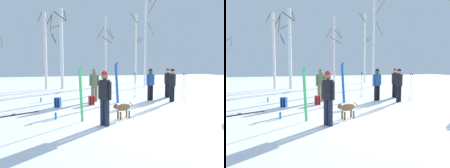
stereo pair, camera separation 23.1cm
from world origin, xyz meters
TOP-DOWN VIEW (x-y plane):
  - ground_plane at (0.00, 0.00)m, footprint 60.00×60.00m
  - person_0 at (-1.54, -0.55)m, footprint 0.34×0.46m
  - person_1 at (-0.85, 3.76)m, footprint 0.52×0.34m
  - person_2 at (2.98, 2.45)m, footprint 0.48×0.34m
  - person_3 at (2.09, 3.14)m, footprint 0.51×0.34m
  - person_4 at (3.58, 3.79)m, footprint 0.34×0.52m
  - dog at (-0.72, 0.03)m, footprint 0.87×0.38m
  - ski_pair_planted_0 at (-2.17, 0.09)m, footprint 0.18×0.19m
  - ski_pair_planted_1 at (0.14, 3.05)m, footprint 0.19×0.20m
  - ski_pair_lying_0 at (-4.39, 1.82)m, footprint 1.67×0.87m
  - ski_poles_0 at (1.74, 4.38)m, footprint 0.07×0.25m
  - ski_poles_1 at (3.86, 2.64)m, footprint 0.07×0.26m
  - backpack_0 at (-2.76, 2.84)m, footprint 0.33×0.34m
  - backpack_2 at (-1.19, 2.92)m, footprint 0.26×0.29m
  - water_bottle_0 at (-2.97, 0.72)m, footprint 0.08×0.08m
  - water_bottle_1 at (-3.50, 4.44)m, footprint 0.07×0.07m
  - birch_tree_2 at (-3.13, 10.70)m, footprint 1.15×1.05m
  - birch_tree_3 at (-1.95, 10.24)m, footprint 1.24×1.48m
  - birch_tree_4 at (2.10, 11.48)m, footprint 1.62×1.62m
  - birch_tree_5 at (5.18, 9.67)m, footprint 0.99×1.47m
  - birch_tree_6 at (6.22, 13.86)m, footprint 1.36×1.35m

SIDE VIEW (x-z plane):
  - ground_plane at x=0.00m, z-range 0.00..0.00m
  - ski_pair_lying_0 at x=-4.39m, z-range -0.01..0.03m
  - water_bottle_1 at x=-3.50m, z-range -0.01..0.22m
  - water_bottle_0 at x=-2.97m, z-range -0.01..0.23m
  - backpack_0 at x=-2.76m, z-range -0.01..0.43m
  - backpack_2 at x=-1.19m, z-range -0.01..0.43m
  - dog at x=-0.72m, z-range 0.10..0.67m
  - ski_poles_1 at x=3.86m, z-range 0.05..1.51m
  - ski_poles_0 at x=1.74m, z-range 0.05..1.51m
  - ski_pair_planted_0 at x=-2.17m, z-range -0.01..1.84m
  - person_0 at x=-1.54m, z-range 0.12..1.84m
  - person_1 at x=-0.85m, z-range 0.12..1.84m
  - person_2 at x=2.98m, z-range 0.12..1.84m
  - person_3 at x=2.09m, z-range 0.12..1.84m
  - person_4 at x=3.58m, z-range 0.12..1.84m
  - ski_pair_planted_1 at x=0.14m, z-range -0.01..2.03m
  - birch_tree_2 at x=-3.13m, z-range 0.18..6.32m
  - birch_tree_4 at x=2.10m, z-range 0.14..6.39m
  - birch_tree_3 at x=-1.95m, z-range 0.14..6.51m
  - birch_tree_6 at x=6.22m, z-range 0.07..7.54m
  - birch_tree_5 at x=5.18m, z-range 0.13..8.08m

